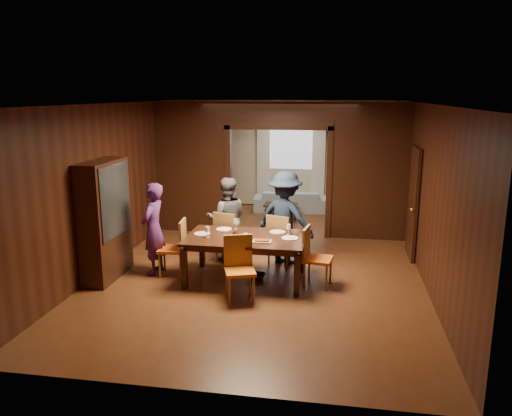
% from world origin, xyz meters
% --- Properties ---
extents(floor, '(9.00, 9.00, 0.00)m').
position_xyz_m(floor, '(0.00, 0.00, 0.00)').
color(floor, '#522A17').
rests_on(floor, ground).
extents(ceiling, '(5.50, 9.00, 0.02)m').
position_xyz_m(ceiling, '(0.00, 0.00, 2.90)').
color(ceiling, silver).
rests_on(ceiling, room_walls).
extents(room_walls, '(5.52, 9.01, 2.90)m').
position_xyz_m(room_walls, '(0.00, 1.89, 1.51)').
color(room_walls, black).
rests_on(room_walls, floor).
extents(person_purple, '(0.42, 0.61, 1.59)m').
position_xyz_m(person_purple, '(-1.82, -1.17, 0.80)').
color(person_purple, '#4C2265').
rests_on(person_purple, floor).
extents(person_grey, '(0.88, 0.76, 1.56)m').
position_xyz_m(person_grey, '(-0.73, -0.25, 0.78)').
color(person_grey, '#505157').
rests_on(person_grey, floor).
extents(person_navy, '(1.27, 1.01, 1.71)m').
position_xyz_m(person_navy, '(0.36, -0.28, 0.86)').
color(person_navy, '#17243A').
rests_on(person_navy, floor).
extents(sofa, '(1.98, 0.89, 0.56)m').
position_xyz_m(sofa, '(0.07, 3.85, 0.28)').
color(sofa, '#9BB5CB').
rests_on(sofa, floor).
extents(serving_bowl, '(0.32, 0.32, 0.08)m').
position_xyz_m(serving_bowl, '(-0.02, -1.17, 0.80)').
color(serving_bowl, black).
rests_on(serving_bowl, dining_table).
extents(dining_table, '(1.96, 1.22, 0.76)m').
position_xyz_m(dining_table, '(-0.18, -1.26, 0.38)').
color(dining_table, black).
rests_on(dining_table, floor).
extents(coffee_table, '(0.80, 0.50, 0.40)m').
position_xyz_m(coffee_table, '(-0.09, 2.90, 0.20)').
color(coffee_table, black).
rests_on(coffee_table, floor).
extents(chair_left, '(0.48, 0.48, 0.97)m').
position_xyz_m(chair_left, '(-1.49, -1.19, 0.48)').
color(chair_left, '#C44C12').
rests_on(chair_left, floor).
extents(chair_right, '(0.50, 0.50, 0.97)m').
position_xyz_m(chair_right, '(1.01, -1.31, 0.48)').
color(chair_right, orange).
rests_on(chair_right, floor).
extents(chair_far_l, '(0.55, 0.55, 0.97)m').
position_xyz_m(chair_far_l, '(-0.65, -0.37, 0.48)').
color(chair_far_l, red).
rests_on(chair_far_l, floor).
extents(chair_far_r, '(0.56, 0.56, 0.97)m').
position_xyz_m(chair_far_r, '(0.33, -0.43, 0.48)').
color(chair_far_r, '#D75614').
rests_on(chair_far_r, floor).
extents(chair_near, '(0.56, 0.56, 0.97)m').
position_xyz_m(chair_near, '(-0.12, -2.07, 0.48)').
color(chair_near, orange).
rests_on(chair_near, floor).
extents(hutch, '(0.40, 1.20, 2.00)m').
position_xyz_m(hutch, '(-2.53, -1.50, 1.00)').
color(hutch, black).
rests_on(hutch, floor).
extents(door_right, '(0.06, 0.90, 2.10)m').
position_xyz_m(door_right, '(2.70, 0.50, 1.05)').
color(door_right, black).
rests_on(door_right, floor).
extents(window_far, '(1.20, 0.03, 1.30)m').
position_xyz_m(window_far, '(0.00, 4.44, 1.70)').
color(window_far, silver).
rests_on(window_far, back_wall).
extents(curtain_left, '(0.35, 0.06, 2.40)m').
position_xyz_m(curtain_left, '(-0.75, 4.40, 1.25)').
color(curtain_left, white).
rests_on(curtain_left, back_wall).
extents(curtain_right, '(0.35, 0.06, 2.40)m').
position_xyz_m(curtain_right, '(0.75, 4.40, 1.25)').
color(curtain_right, white).
rests_on(curtain_right, back_wall).
extents(plate_left, '(0.27, 0.27, 0.01)m').
position_xyz_m(plate_left, '(-0.94, -1.22, 0.77)').
color(plate_left, silver).
rests_on(plate_left, dining_table).
extents(plate_far_l, '(0.27, 0.27, 0.01)m').
position_xyz_m(plate_far_l, '(-0.64, -0.89, 0.77)').
color(plate_far_l, white).
rests_on(plate_far_l, dining_table).
extents(plate_far_r, '(0.27, 0.27, 0.01)m').
position_xyz_m(plate_far_r, '(0.30, -0.91, 0.77)').
color(plate_far_r, silver).
rests_on(plate_far_r, dining_table).
extents(plate_right, '(0.27, 0.27, 0.01)m').
position_xyz_m(plate_right, '(0.55, -1.24, 0.77)').
color(plate_right, white).
rests_on(plate_right, dining_table).
extents(plate_near, '(0.27, 0.27, 0.01)m').
position_xyz_m(plate_near, '(-0.22, -1.62, 0.77)').
color(plate_near, white).
rests_on(plate_near, dining_table).
extents(platter_a, '(0.30, 0.20, 0.04)m').
position_xyz_m(platter_a, '(-0.23, -1.37, 0.78)').
color(platter_a, gray).
rests_on(platter_a, dining_table).
extents(platter_b, '(0.30, 0.20, 0.04)m').
position_xyz_m(platter_b, '(0.13, -1.50, 0.78)').
color(platter_b, gray).
rests_on(platter_b, dining_table).
extents(wineglass_left, '(0.08, 0.08, 0.18)m').
position_xyz_m(wineglass_left, '(-0.79, -1.41, 0.85)').
color(wineglass_left, white).
rests_on(wineglass_left, dining_table).
extents(wineglass_far, '(0.08, 0.08, 0.18)m').
position_xyz_m(wineglass_far, '(-0.44, -0.82, 0.85)').
color(wineglass_far, silver).
rests_on(wineglass_far, dining_table).
extents(wineglass_right, '(0.08, 0.08, 0.18)m').
position_xyz_m(wineglass_right, '(0.51, -1.03, 0.85)').
color(wineglass_right, white).
rests_on(wineglass_right, dining_table).
extents(tumbler, '(0.07, 0.07, 0.14)m').
position_xyz_m(tumbler, '(-0.13, -1.56, 0.83)').
color(tumbler, white).
rests_on(tumbler, dining_table).
extents(condiment_jar, '(0.08, 0.08, 0.11)m').
position_xyz_m(condiment_jar, '(-0.36, -1.28, 0.82)').
color(condiment_jar, '#4C2111').
rests_on(condiment_jar, dining_table).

